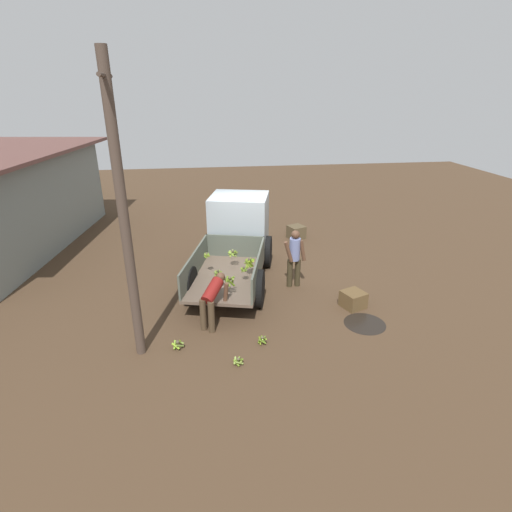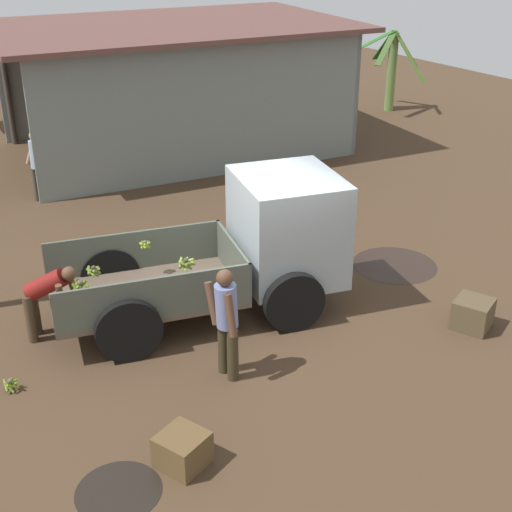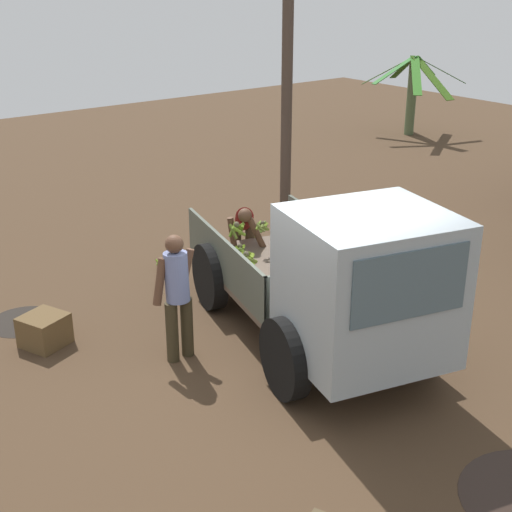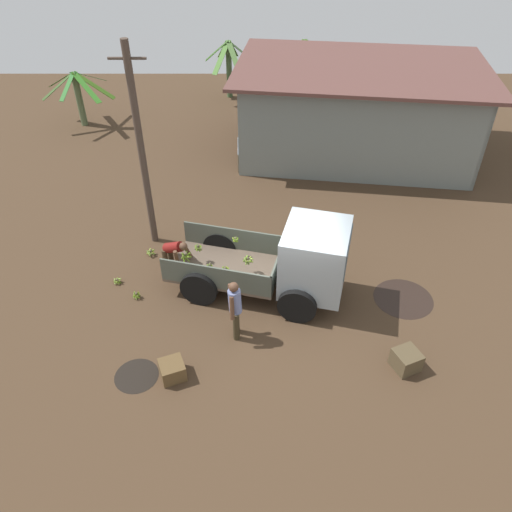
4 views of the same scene
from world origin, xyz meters
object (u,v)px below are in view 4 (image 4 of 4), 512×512
at_px(cargo_truck, 297,261).
at_px(banana_bunch_on_ground_1, 117,281).
at_px(person_worker_loading, 174,252).
at_px(person_bystander_near_shed, 242,151).
at_px(utility_pole, 141,151).
at_px(banana_bunch_on_ground_0, 137,295).
at_px(banana_bunch_on_ground_2, 151,252).
at_px(person_foreground_visitor, 235,307).
at_px(wooden_crate_1, 406,360).
at_px(wooden_crate_0, 172,370).

relative_size(cargo_truck, banana_bunch_on_ground_1, 21.84).
relative_size(person_worker_loading, person_bystander_near_shed, 0.75).
xyz_separation_m(cargo_truck, utility_pole, (-4.08, 2.45, 1.81)).
distance_m(banana_bunch_on_ground_0, banana_bunch_on_ground_2, 1.82).
xyz_separation_m(cargo_truck, person_foreground_visitor, (-1.51, -1.43, -0.22)).
xyz_separation_m(person_foreground_visitor, banana_bunch_on_ground_2, (-2.56, 3.12, -0.80)).
bearing_deg(cargo_truck, wooden_crate_1, -31.39).
height_order(person_bystander_near_shed, wooden_crate_0, person_bystander_near_shed).
distance_m(cargo_truck, banana_bunch_on_ground_1, 4.92).
bearing_deg(banana_bunch_on_ground_0, cargo_truck, 1.83).
xyz_separation_m(person_worker_loading, banana_bunch_on_ground_1, (-1.54, -0.43, -0.65)).
height_order(utility_pole, banana_bunch_on_ground_2, utility_pole).
bearing_deg(wooden_crate_0, person_foreground_visitor, 42.45).
distance_m(banana_bunch_on_ground_1, wooden_crate_1, 7.70).
relative_size(utility_pole, person_worker_loading, 4.82).
relative_size(banana_bunch_on_ground_0, wooden_crate_0, 0.38).
bearing_deg(banana_bunch_on_ground_1, cargo_truck, -5.45).
distance_m(person_worker_loading, banana_bunch_on_ground_0, 1.50).
bearing_deg(banana_bunch_on_ground_1, person_foreground_visitor, -29.94).
bearing_deg(person_foreground_visitor, wooden_crate_0, 39.26).
bearing_deg(person_foreground_visitor, banana_bunch_on_ground_1, -33.13).
relative_size(person_worker_loading, banana_bunch_on_ground_0, 6.03).
height_order(cargo_truck, person_worker_loading, cargo_truck).
height_order(cargo_truck, banana_bunch_on_ground_2, cargo_truck).
bearing_deg(wooden_crate_1, banana_bunch_on_ground_2, 147.45).
bearing_deg(utility_pole, person_foreground_visitor, -56.45).
relative_size(person_foreground_visitor, wooden_crate_0, 3.18).
distance_m(person_foreground_visitor, wooden_crate_0, 1.97).
relative_size(person_bystander_near_shed, banana_bunch_on_ground_1, 7.27).
relative_size(person_worker_loading, wooden_crate_0, 2.30).
xyz_separation_m(utility_pole, banana_bunch_on_ground_0, (-0.07, -2.58, -2.84)).
bearing_deg(banana_bunch_on_ground_2, cargo_truck, -22.49).
distance_m(person_foreground_visitor, person_bystander_near_shed, 8.03).
relative_size(banana_bunch_on_ground_0, wooden_crate_1, 0.37).
relative_size(wooden_crate_0, wooden_crate_1, 0.96).
distance_m(person_foreground_visitor, banana_bunch_on_ground_1, 3.87).
height_order(banana_bunch_on_ground_0, banana_bunch_on_ground_1, banana_bunch_on_ground_0).
bearing_deg(person_foreground_visitor, person_worker_loading, -56.40).
bearing_deg(person_bystander_near_shed, cargo_truck, -121.63).
bearing_deg(person_foreground_visitor, cargo_truck, -139.72).
bearing_deg(person_foreground_visitor, utility_pole, -59.64).
relative_size(person_worker_loading, banana_bunch_on_ground_1, 5.45).
relative_size(banana_bunch_on_ground_1, banana_bunch_on_ground_2, 0.81).
distance_m(cargo_truck, person_worker_loading, 3.39).
relative_size(banana_bunch_on_ground_2, wooden_crate_0, 0.52).
bearing_deg(person_bystander_near_shed, wooden_crate_1, -111.35).
distance_m(cargo_truck, banana_bunch_on_ground_2, 4.53).
bearing_deg(person_worker_loading, wooden_crate_1, 3.26).
xyz_separation_m(person_worker_loading, person_bystander_near_shed, (1.72, 5.70, 0.16)).
distance_m(person_bystander_near_shed, wooden_crate_0, 9.39).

